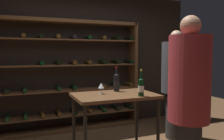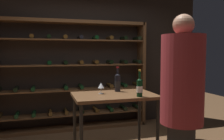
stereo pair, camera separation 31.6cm
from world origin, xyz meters
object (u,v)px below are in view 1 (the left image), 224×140
wine_rack (67,76)px  person_guest_plum_blouse (176,80)px  wine_bottle_red_label (116,82)px  tasting_table (115,102)px  person_bystander_dark_jacket (189,99)px  wine_glass_stemmed_right (101,86)px  wine_bottle_green_slim (141,87)px

wine_rack → person_guest_plum_blouse: (1.64, -1.09, -0.02)m
wine_rack → wine_bottle_red_label: 1.37m
tasting_table → person_bystander_dark_jacket: person_bystander_dark_jacket is taller
person_guest_plum_blouse → wine_bottle_red_label: 1.20m
tasting_table → wine_glass_stemmed_right: wine_glass_stemmed_right is taller
wine_rack → tasting_table: size_ratio=2.63×
tasting_table → wine_glass_stemmed_right: 0.28m
wine_bottle_green_slim → tasting_table: bearing=133.8°
person_guest_plum_blouse → wine_bottle_green_slim: size_ratio=5.37×
person_guest_plum_blouse → wine_bottle_green_slim: (-1.04, -0.67, 0.02)m
person_bystander_dark_jacket → wine_bottle_red_label: person_bystander_dark_jacket is taller
tasting_table → person_bystander_dark_jacket: bearing=-70.4°
wine_bottle_red_label → wine_glass_stemmed_right: 0.30m
wine_bottle_green_slim → wine_glass_stemmed_right: (-0.41, 0.35, -0.01)m
person_bystander_dark_jacket → wine_bottle_red_label: bearing=53.7°
wine_rack → tasting_table: (0.35, -1.49, -0.22)m
wine_bottle_red_label → wine_glass_stemmed_right: size_ratio=2.40×
person_bystander_dark_jacket → wine_bottle_red_label: 1.25m
wine_glass_stemmed_right → wine_bottle_green_slim: bearing=-39.9°
person_bystander_dark_jacket → wine_bottle_green_slim: (-0.11, 0.76, 0.02)m
wine_rack → person_guest_plum_blouse: size_ratio=1.56×
wine_rack → person_bystander_dark_jacket: wine_rack is taller
wine_rack → wine_bottle_green_slim: wine_rack is taller
tasting_table → wine_bottle_green_slim: (0.25, -0.26, 0.22)m
tasting_table → wine_bottle_red_label: size_ratio=3.07×
tasting_table → person_guest_plum_blouse: size_ratio=0.59×
wine_rack → person_guest_plum_blouse: bearing=-33.5°
wine_bottle_green_slim → wine_rack: bearing=108.9°
wine_glass_stemmed_right → person_bystander_dark_jacket: bearing=-64.5°
person_bystander_dark_jacket → wine_bottle_green_slim: person_bystander_dark_jacket is taller
wine_rack → wine_glass_stemmed_right: (0.19, -1.41, -0.01)m
person_guest_plum_blouse → wine_glass_stemmed_right: size_ratio=12.45×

